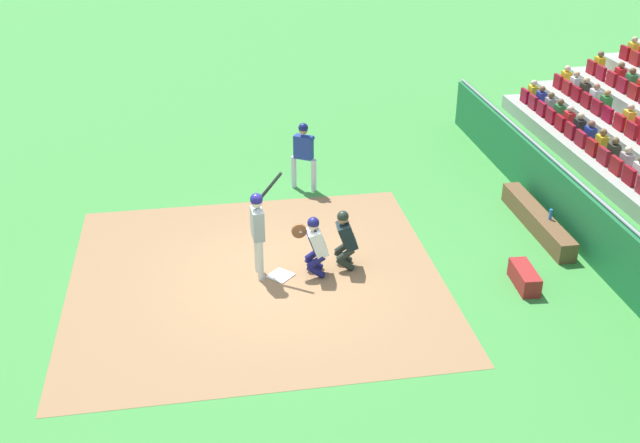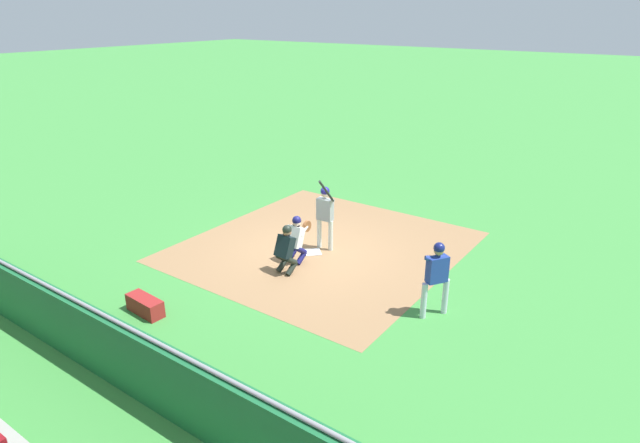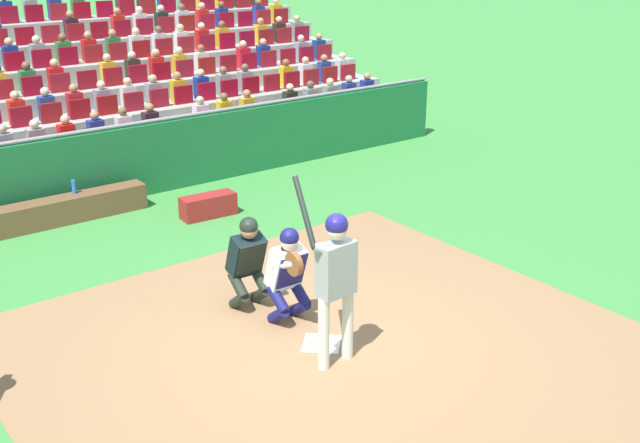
{
  "view_description": "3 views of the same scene",
  "coord_description": "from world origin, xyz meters",
  "views": [
    {
      "loc": [
        -12.91,
        1.34,
        7.97
      ],
      "look_at": [
        0.19,
        -0.84,
        1.08
      ],
      "focal_mm": 42.22,
      "sensor_mm": 36.0,
      "label": 1
    },
    {
      "loc": [
        7.93,
        -10.8,
        6.27
      ],
      "look_at": [
        0.51,
        -0.37,
        1.16
      ],
      "focal_mm": 30.01,
      "sensor_mm": 36.0,
      "label": 2
    },
    {
      "loc": [
        4.96,
        6.42,
        4.66
      ],
      "look_at": [
        -0.44,
        -0.6,
        1.3
      ],
      "focal_mm": 43.37,
      "sensor_mm": 36.0,
      "label": 3
    }
  ],
  "objects": [
    {
      "name": "ground_plane",
      "position": [
        0.0,
        0.0,
        0.0
      ],
      "size": [
        160.0,
        160.0,
        0.0
      ],
      "primitive_type": "plane",
      "color": "#3E8D3D"
    },
    {
      "name": "infield_dirt_patch",
      "position": [
        0.0,
        0.5,
        0.0
      ],
      "size": [
        7.07,
        7.42,
        0.01
      ],
      "primitive_type": "cube",
      "rotation": [
        0.0,
        0.0,
        -0.0
      ],
      "color": "#966F4A",
      "rests_on": "ground_plane"
    },
    {
      "name": "home_plate_marker",
      "position": [
        0.0,
        0.0,
        0.02
      ],
      "size": [
        0.62,
        0.62,
        0.02
      ],
      "primitive_type": "cube",
      "rotation": [
        0.0,
        0.0,
        0.79
      ],
      "color": "white",
      "rests_on": "infield_dirt_patch"
    },
    {
      "name": "batter_at_plate",
      "position": [
        0.13,
        0.41,
        1.14
      ],
      "size": [
        0.57,
        0.67,
        2.16
      ],
      "color": "silver",
      "rests_on": "ground_plane"
    },
    {
      "name": "catcher_crouching",
      "position": [
        -0.01,
        -0.7,
        0.72
      ],
      "size": [
        0.47,
        0.72,
        1.3
      ],
      "color": "navy",
      "rests_on": "ground_plane"
    },
    {
      "name": "home_plate_umpire",
      "position": [
        0.16,
        -1.35,
        0.71
      ],
      "size": [
        0.48,
        0.48,
        1.3
      ],
      "color": "black",
      "rests_on": "ground_plane"
    },
    {
      "name": "dugout_wall",
      "position": [
        0.0,
        -6.48,
        0.67
      ],
      "size": [
        16.09,
        0.24,
        1.4
      ],
      "color": "#1B6537",
      "rests_on": "ground_plane"
    },
    {
      "name": "dugout_bench",
      "position": [
        1.08,
        -5.93,
        0.22
      ],
      "size": [
        3.16,
        0.4,
        0.44
      ],
      "primitive_type": "cube",
      "color": "brown",
      "rests_on": "ground_plane"
    },
    {
      "name": "water_bottle_on_bench",
      "position": [
        0.68,
        -6.02,
        0.56
      ],
      "size": [
        0.07,
        0.07,
        0.24
      ],
      "primitive_type": "cylinder",
      "color": "blue",
      "rests_on": "dugout_bench"
    },
    {
      "name": "equipment_duffel_bag",
      "position": [
        -1.15,
        -4.69,
        0.19
      ],
      "size": [
        0.98,
        0.42,
        0.39
      ],
      "primitive_type": "cube",
      "rotation": [
        0.0,
        0.0,
        -0.06
      ],
      "color": "maroon",
      "rests_on": "ground_plane"
    },
    {
      "name": "bleacher_stand",
      "position": [
        0.0,
        -12.31,
        0.93
      ],
      "size": [
        18.53,
        6.27,
        3.17
      ],
      "color": "#99A096",
      "rests_on": "ground_plane"
    }
  ]
}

